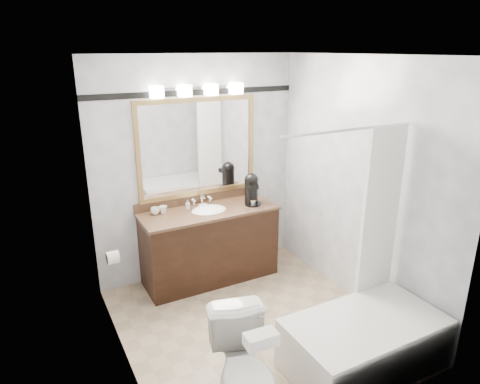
% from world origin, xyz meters
% --- Properties ---
extents(room, '(2.42, 2.62, 2.52)m').
position_xyz_m(room, '(0.00, 0.00, 1.25)').
color(room, tan).
rests_on(room, ground).
extents(vanity, '(1.53, 0.58, 0.97)m').
position_xyz_m(vanity, '(0.00, 1.02, 0.44)').
color(vanity, black).
rests_on(vanity, ground).
extents(mirror, '(1.40, 0.04, 1.10)m').
position_xyz_m(mirror, '(0.00, 1.28, 1.50)').
color(mirror, '#AA884C').
rests_on(mirror, room).
extents(vanity_light_bar, '(1.02, 0.14, 0.12)m').
position_xyz_m(vanity_light_bar, '(0.00, 1.23, 2.13)').
color(vanity_light_bar, silver).
rests_on(vanity_light_bar, room).
extents(accent_stripe, '(2.40, 0.01, 0.06)m').
position_xyz_m(accent_stripe, '(0.00, 1.29, 2.10)').
color(accent_stripe, black).
rests_on(accent_stripe, room).
extents(bathtub, '(1.30, 0.75, 1.96)m').
position_xyz_m(bathtub, '(0.55, -0.90, 0.28)').
color(bathtub, white).
rests_on(bathtub, ground).
extents(tp_roll, '(0.11, 0.12, 0.12)m').
position_xyz_m(tp_roll, '(-1.14, 0.66, 0.70)').
color(tp_roll, white).
rests_on(tp_roll, room).
extents(toilet, '(0.60, 0.83, 0.76)m').
position_xyz_m(toilet, '(-0.59, -0.92, 0.38)').
color(toilet, white).
rests_on(toilet, ground).
extents(tissue_box, '(0.22, 0.13, 0.09)m').
position_xyz_m(tissue_box, '(-0.59, -1.12, 0.81)').
color(tissue_box, white).
rests_on(tissue_box, toilet).
extents(coffee_maker, '(0.19, 0.23, 0.36)m').
position_xyz_m(coffee_maker, '(0.52, 0.98, 1.03)').
color(coffee_maker, black).
rests_on(coffee_maker, vanity).
extents(cup_left, '(0.10, 0.10, 0.07)m').
position_xyz_m(cup_left, '(-0.56, 1.17, 0.89)').
color(cup_left, white).
rests_on(cup_left, vanity).
extents(cup_right, '(0.10, 0.10, 0.08)m').
position_xyz_m(cup_right, '(-0.48, 1.16, 0.89)').
color(cup_right, white).
rests_on(cup_right, vanity).
extents(soap_bottle_a, '(0.06, 0.06, 0.10)m').
position_xyz_m(soap_bottle_a, '(-0.19, 1.15, 0.90)').
color(soap_bottle_a, white).
rests_on(soap_bottle_a, vanity).
extents(soap_bar, '(0.10, 0.08, 0.03)m').
position_xyz_m(soap_bar, '(-0.02, 1.13, 0.86)').
color(soap_bar, beige).
rests_on(soap_bar, vanity).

